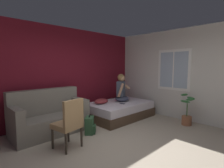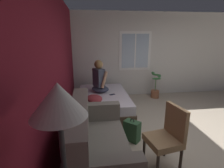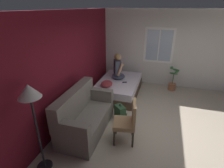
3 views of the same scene
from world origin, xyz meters
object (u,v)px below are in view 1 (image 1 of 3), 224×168
object	(u,v)px
cell_phone	(122,104)
person_seated	(122,90)
bed	(119,110)
couch	(49,117)
side_chair	(69,122)
backpack	(90,126)
potted_plant	(187,114)
throw_pillow	(101,101)

from	to	relation	value
cell_phone	person_seated	bearing A→B (deg)	23.25
bed	couch	distance (m)	2.16
couch	side_chair	size ratio (longest dim) A/B	1.74
side_chair	cell_phone	world-z (taller)	side_chair
side_chair	cell_phone	size ratio (longest dim) A/B	6.81
couch	backpack	distance (m)	1.01
side_chair	cell_phone	bearing A→B (deg)	14.67
person_seated	potted_plant	xyz separation A→B (m)	(0.63, -1.85, -0.53)
couch	potted_plant	bearing A→B (deg)	-34.88
side_chair	person_seated	bearing A→B (deg)	19.74
couch	side_chair	xyz separation A→B (m)	(-0.07, -1.06, 0.14)
person_seated	throw_pillow	world-z (taller)	person_seated
bed	potted_plant	xyz separation A→B (m)	(0.82, -1.77, 0.07)
bed	side_chair	bearing A→B (deg)	-160.63
cell_phone	potted_plant	distance (m)	1.80
backpack	throw_pillow	xyz separation A→B (m)	(0.93, 0.68, 0.36)
bed	side_chair	size ratio (longest dim) A/B	2.05
throw_pillow	bed	bearing A→B (deg)	-25.83
couch	person_seated	world-z (taller)	person_seated
bed	potted_plant	size ratio (longest dim) A/B	2.36
person_seated	bed	bearing A→B (deg)	-156.04
throw_pillow	backpack	bearing A→B (deg)	-143.77
side_chair	person_seated	distance (m)	2.56
person_seated	potted_plant	bearing A→B (deg)	-71.26
cell_phone	couch	bearing A→B (deg)	142.59
cell_phone	potted_plant	world-z (taller)	potted_plant
cell_phone	potted_plant	bearing A→B (deg)	-82.29
throw_pillow	potted_plant	distance (m)	2.43
bed	person_seated	size ratio (longest dim) A/B	2.29
bed	backpack	distance (m)	1.52
throw_pillow	cell_phone	bearing A→B (deg)	-48.86
backpack	cell_phone	world-z (taller)	cell_phone
bed	potted_plant	bearing A→B (deg)	-65.20
throw_pillow	potted_plant	xyz separation A→B (m)	(1.34, -2.02, -0.25)
couch	backpack	xyz separation A→B (m)	(0.67, -0.72, -0.20)
backpack	person_seated	bearing A→B (deg)	17.37
bed	side_chair	world-z (taller)	side_chair
bed	side_chair	xyz separation A→B (m)	(-2.20, -0.77, 0.30)
side_chair	backpack	xyz separation A→B (m)	(0.74, 0.34, -0.34)
couch	side_chair	bearing A→B (deg)	-93.71
bed	backpack	bearing A→B (deg)	-163.52
couch	person_seated	bearing A→B (deg)	-5.05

